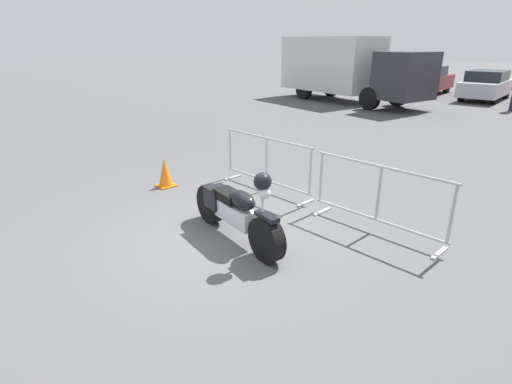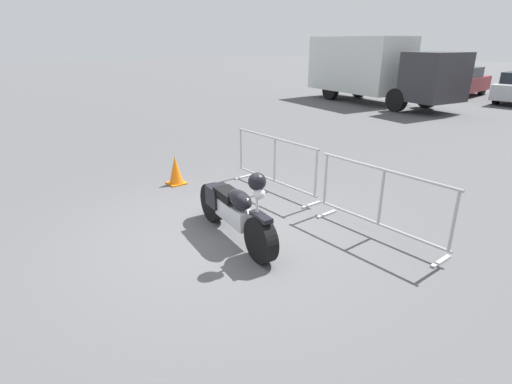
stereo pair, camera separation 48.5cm
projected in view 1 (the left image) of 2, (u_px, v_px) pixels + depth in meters
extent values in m
plane|color=#4C4C4F|center=(223.00, 239.00, 5.96)|extent=(120.00, 120.00, 0.00)
cylinder|color=black|center=(267.00, 239.00, 5.29)|extent=(0.64, 0.25, 0.63)
cylinder|color=black|center=(210.00, 204.00, 6.45)|extent=(0.64, 0.25, 0.63)
cube|color=silver|center=(236.00, 214.00, 5.83)|extent=(0.85, 0.33, 0.27)
ellipsoid|color=black|center=(242.00, 200.00, 5.60)|extent=(0.58, 0.32, 0.26)
cube|color=black|center=(229.00, 195.00, 5.89)|extent=(0.54, 0.33, 0.12)
cube|color=black|center=(218.00, 197.00, 6.19)|extent=(0.39, 0.35, 0.31)
cube|color=black|center=(267.00, 216.00, 5.17)|extent=(0.41, 0.18, 0.06)
cylinder|color=silver|center=(262.00, 205.00, 5.20)|extent=(0.04, 0.04, 0.44)
sphere|color=silver|center=(265.00, 193.00, 5.10)|extent=(0.16, 0.16, 0.16)
sphere|color=black|center=(263.00, 181.00, 5.08)|extent=(0.24, 0.24, 0.24)
cylinder|color=#9EA0A5|center=(267.00, 138.00, 7.57)|extent=(2.25, 0.13, 0.04)
cylinder|color=#9EA0A5|center=(266.00, 180.00, 7.88)|extent=(2.25, 0.13, 0.04)
cylinder|color=#9EA0A5|center=(230.00, 150.00, 8.45)|extent=(0.05, 0.05, 0.85)
cylinder|color=#9EA0A5|center=(267.00, 160.00, 7.73)|extent=(0.05, 0.05, 0.85)
cylinder|color=#9EA0A5|center=(310.00, 172.00, 7.00)|extent=(0.05, 0.05, 0.85)
cube|color=#9EA0A5|center=(233.00, 178.00, 8.62)|extent=(0.08, 0.44, 0.03)
cube|color=#9EA0A5|center=(306.00, 203.00, 7.27)|extent=(0.08, 0.44, 0.03)
cylinder|color=#9EA0A5|center=(382.00, 167.00, 5.85)|extent=(2.25, 0.13, 0.04)
cylinder|color=#9EA0A5|center=(376.00, 219.00, 6.15)|extent=(2.25, 0.13, 0.04)
cylinder|color=#9EA0A5|center=(321.00, 177.00, 6.72)|extent=(0.05, 0.05, 0.85)
cylinder|color=#9EA0A5|center=(379.00, 194.00, 6.00)|extent=(0.05, 0.05, 0.85)
cylinder|color=#9EA0A5|center=(452.00, 215.00, 5.28)|extent=(0.05, 0.05, 0.85)
cube|color=#9EA0A5|center=(322.00, 212.00, 6.89)|extent=(0.08, 0.44, 0.03)
cube|color=#9EA0A5|center=(439.00, 253.00, 5.54)|extent=(0.08, 0.44, 0.03)
cube|color=silver|center=(331.00, 64.00, 19.68)|extent=(5.24, 2.88, 2.50)
cube|color=#2D2D33|center=(405.00, 76.00, 16.49)|extent=(2.05, 2.38, 1.90)
cylinder|color=black|center=(398.00, 95.00, 18.06)|extent=(0.99, 0.39, 0.96)
cylinder|color=black|center=(370.00, 99.00, 17.03)|extent=(0.99, 0.39, 0.96)
cylinder|color=black|center=(331.00, 87.00, 21.30)|extent=(0.99, 0.39, 0.96)
cylinder|color=black|center=(304.00, 89.00, 20.26)|extent=(0.99, 0.39, 0.96)
cube|color=#236B38|center=(377.00, 79.00, 24.23)|extent=(2.29, 4.46, 0.69)
cube|color=#1E232B|center=(377.00, 69.00, 23.91)|extent=(1.87, 2.38, 0.50)
cylinder|color=black|center=(375.00, 82.00, 25.74)|extent=(0.30, 0.66, 0.63)
cylinder|color=black|center=(397.00, 83.00, 24.86)|extent=(0.30, 0.66, 0.63)
cylinder|color=black|center=(355.00, 85.00, 23.80)|extent=(0.30, 0.66, 0.63)
cylinder|color=black|center=(378.00, 87.00, 22.92)|extent=(0.30, 0.66, 0.63)
cube|color=maroon|center=(425.00, 83.00, 21.99)|extent=(2.38, 4.64, 0.72)
cube|color=#1E232B|center=(426.00, 71.00, 21.66)|extent=(1.95, 2.47, 0.52)
cylinder|color=black|center=(420.00, 85.00, 23.57)|extent=(0.31, 0.69, 0.66)
cylinder|color=black|center=(447.00, 87.00, 22.64)|extent=(0.31, 0.69, 0.66)
cylinder|color=black|center=(401.00, 89.00, 21.55)|extent=(0.31, 0.69, 0.66)
cylinder|color=black|center=(430.00, 92.00, 20.63)|extent=(0.31, 0.69, 0.66)
cube|color=#B7BABF|center=(486.00, 88.00, 19.89)|extent=(2.27, 4.41, 0.69)
cube|color=#1E232B|center=(488.00, 76.00, 19.58)|extent=(1.85, 2.35, 0.49)
cylinder|color=black|center=(476.00, 90.00, 21.39)|extent=(0.30, 0.65, 0.63)
cylinder|color=black|center=(507.00, 92.00, 20.51)|extent=(0.30, 0.65, 0.63)
cylinder|color=black|center=(462.00, 95.00, 19.47)|extent=(0.30, 0.65, 0.63)
cylinder|color=black|center=(495.00, 97.00, 18.60)|extent=(0.30, 0.65, 0.63)
cube|color=orange|center=(166.00, 186.00, 8.14)|extent=(0.34, 0.34, 0.03)
cone|color=orange|center=(165.00, 172.00, 8.04)|extent=(0.28, 0.28, 0.56)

